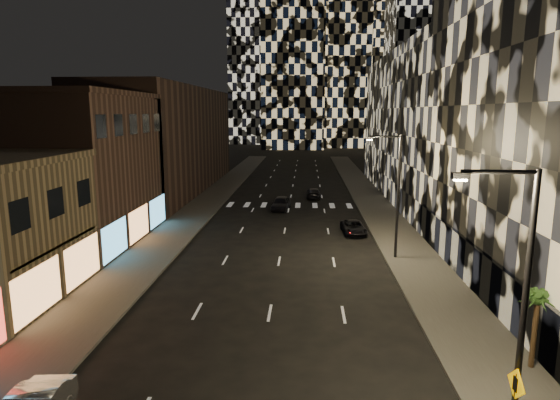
# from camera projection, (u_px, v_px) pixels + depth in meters

# --- Properties ---
(sidewalk_left) EXTENTS (4.00, 120.00, 0.15)m
(sidewalk_left) POSITION_uv_depth(u_px,v_px,m) (205.00, 204.00, 55.42)
(sidewalk_left) COLOR #47443F
(sidewalk_left) RESTS_ON ground
(sidewalk_right) EXTENTS (4.00, 120.00, 0.15)m
(sidewalk_right) POSITION_uv_depth(u_px,v_px,m) (375.00, 205.00, 54.33)
(sidewalk_right) COLOR #47443F
(sidewalk_right) RESTS_ON ground
(curb_left) EXTENTS (0.20, 120.00, 0.15)m
(curb_left) POSITION_uv_depth(u_px,v_px,m) (223.00, 204.00, 55.30)
(curb_left) COLOR #4C4C47
(curb_left) RESTS_ON ground
(curb_right) EXTENTS (0.20, 120.00, 0.15)m
(curb_right) POSITION_uv_depth(u_px,v_px,m) (357.00, 205.00, 54.44)
(curb_right) COLOR #4C4C47
(curb_right) RESTS_ON ground
(retail_brown) EXTENTS (10.00, 15.00, 12.00)m
(retail_brown) POSITION_uv_depth(u_px,v_px,m) (77.00, 171.00, 38.51)
(retail_brown) COLOR #4A332A
(retail_brown) RESTS_ON ground
(retail_filler_left) EXTENTS (10.00, 40.00, 14.00)m
(retail_filler_left) POSITION_uv_depth(u_px,v_px,m) (169.00, 140.00, 64.33)
(retail_filler_left) COLOR #4A332A
(retail_filler_left) RESTS_ON ground
(midrise_base) EXTENTS (0.60, 25.00, 3.00)m
(midrise_base) POSITION_uv_depth(u_px,v_px,m) (473.00, 264.00, 28.92)
(midrise_base) COLOR #383838
(midrise_base) RESTS_ON ground
(midrise_filler_right) EXTENTS (16.00, 40.00, 18.00)m
(midrise_filler_right) POSITION_uv_depth(u_px,v_px,m) (450.00, 126.00, 59.00)
(midrise_filler_right) COLOR #232326
(midrise_filler_right) RESTS_ON ground
(streetlight_near) EXTENTS (2.55, 0.25, 9.00)m
(streetlight_near) POSITION_uv_depth(u_px,v_px,m) (518.00, 293.00, 14.19)
(streetlight_near) COLOR black
(streetlight_near) RESTS_ON sidewalk_right
(streetlight_far) EXTENTS (2.55, 0.25, 9.00)m
(streetlight_far) POSITION_uv_depth(u_px,v_px,m) (395.00, 188.00, 33.82)
(streetlight_far) COLOR black
(streetlight_far) RESTS_ON sidewalk_right
(car_dark_midlane) EXTENTS (2.29, 4.60, 1.51)m
(car_dark_midlane) POSITION_uv_depth(u_px,v_px,m) (281.00, 203.00, 52.15)
(car_dark_midlane) COLOR black
(car_dark_midlane) RESTS_ON ground
(car_dark_oncoming) EXTENTS (1.79, 4.30, 1.24)m
(car_dark_oncoming) POSITION_uv_depth(u_px,v_px,m) (314.00, 193.00, 59.48)
(car_dark_oncoming) COLOR black
(car_dark_oncoming) RESTS_ON ground
(car_dark_rightlane) EXTENTS (2.26, 4.35, 1.17)m
(car_dark_rightlane) POSITION_uv_depth(u_px,v_px,m) (354.00, 227.00, 41.85)
(car_dark_rightlane) COLOR black
(car_dark_rightlane) RESTS_ON ground
(ped_sign) EXTENTS (0.10, 1.01, 3.03)m
(ped_sign) POSITION_uv_depth(u_px,v_px,m) (515.00, 397.00, 14.19)
(ped_sign) COLOR black
(ped_sign) RESTS_ON sidewalk_right
(palm_tree) EXTENTS (1.76, 1.72, 3.45)m
(palm_tree) POSITION_uv_depth(u_px,v_px,m) (538.00, 303.00, 19.28)
(palm_tree) COLOR #47331E
(palm_tree) RESTS_ON sidewalk_right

